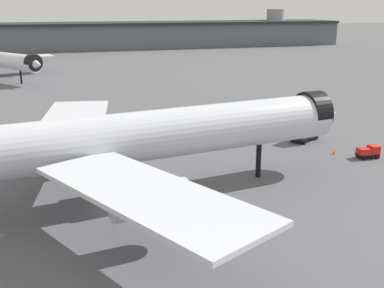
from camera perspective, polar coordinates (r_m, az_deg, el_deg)
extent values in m
plane|color=#56565B|center=(54.34, -9.67, -7.63)|extent=(900.00, 900.00, 0.00)
cylinder|color=silver|center=(54.16, -6.78, 0.85)|extent=(52.70, 11.20, 5.76)
cone|color=silver|center=(66.91, 15.00, 3.41)|extent=(6.90, 6.28, 5.65)
cylinder|color=black|center=(66.09, 14.26, 3.69)|extent=(3.19, 6.06, 5.82)
cube|color=silver|center=(67.13, -14.09, 2.89)|extent=(13.10, 24.80, 0.46)
cylinder|color=#B7BAC1|center=(65.16, -12.39, 0.86)|extent=(7.63, 3.92, 3.17)
cube|color=silver|center=(40.00, -5.45, -5.95)|extent=(17.24, 24.95, 0.46)
cylinder|color=#B7BAC1|center=(43.58, -5.10, -6.71)|extent=(7.63, 3.92, 3.17)
cylinder|color=black|center=(62.77, 8.03, -1.95)|extent=(0.69, 0.69, 4.61)
cylinder|color=black|center=(57.80, -10.04, -3.69)|extent=(0.69, 0.69, 4.61)
cylinder|color=black|center=(52.35, -8.24, -5.78)|extent=(0.69, 0.69, 4.61)
cone|color=silver|center=(138.89, -18.36, 9.11)|extent=(6.72, 6.88, 4.63)
cylinder|color=black|center=(139.63, -18.59, 9.27)|extent=(5.16, 4.38, 4.77)
cube|color=silver|center=(165.97, -19.80, 9.85)|extent=(20.32, 11.57, 0.38)
cylinder|color=#B7BAC1|center=(164.04, -20.23, 9.19)|extent=(5.44, 6.43, 2.60)
cylinder|color=black|center=(145.80, -19.93, 7.59)|extent=(0.57, 0.57, 3.78)
cube|color=slate|center=(253.93, -10.09, 12.63)|extent=(254.58, 37.68, 12.01)
cube|color=#232628|center=(253.60, -10.16, 14.12)|extent=(254.68, 40.52, 1.20)
cylinder|color=#939399|center=(282.20, 10.00, 13.76)|extent=(10.22, 10.22, 19.49)
cube|color=black|center=(81.41, 13.42, 0.81)|extent=(5.94, 4.58, 0.35)
cube|color=#232833|center=(82.56, 14.05, 1.69)|extent=(3.01, 3.06, 1.60)
cube|color=#1E2D38|center=(83.33, 14.40, 2.02)|extent=(0.96, 1.75, 0.80)
cube|color=#232833|center=(80.25, 13.13, 1.55)|extent=(3.99, 3.56, 2.20)
cylinder|color=black|center=(83.62, 13.40, 1.10)|extent=(0.93, 0.66, 0.90)
cylinder|color=black|center=(82.56, 14.78, 0.81)|extent=(0.93, 0.66, 0.90)
cylinder|color=black|center=(80.41, 12.02, 0.58)|extent=(0.93, 0.66, 0.90)
cylinder|color=black|center=(79.30, 13.43, 0.27)|extent=(0.93, 0.66, 0.90)
cube|color=black|center=(75.09, 20.42, -1.21)|extent=(3.33, 1.88, 0.30)
cube|color=red|center=(75.42, 21.07, -0.61)|extent=(1.42, 1.71, 1.20)
cube|color=#1E2D38|center=(75.68, 21.45, -0.40)|extent=(0.20, 1.35, 0.60)
cube|color=red|center=(74.60, 20.10, -0.81)|extent=(2.05, 1.76, 0.90)
cylinder|color=black|center=(76.38, 20.76, -1.07)|extent=(0.72, 0.34, 0.70)
cylinder|color=black|center=(75.14, 21.45, -1.43)|extent=(0.72, 0.34, 0.70)
cylinder|color=black|center=(75.14, 19.36, -1.21)|extent=(0.72, 0.34, 0.70)
cylinder|color=black|center=(73.89, 20.03, -1.57)|extent=(0.72, 0.34, 0.70)
cone|color=#F2600C|center=(75.38, 16.78, -0.94)|extent=(0.52, 0.52, 0.65)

